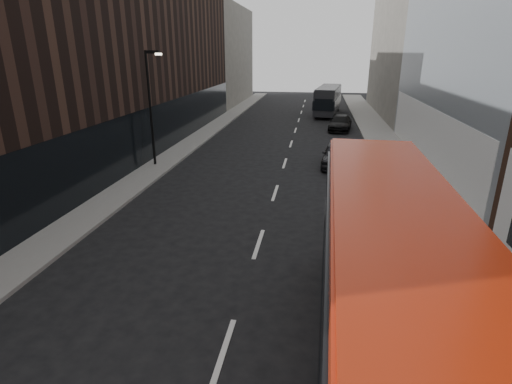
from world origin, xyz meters
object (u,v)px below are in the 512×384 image
at_px(red_bus, 386,287).
at_px(car_a, 337,155).
at_px(car_c, 340,123).
at_px(grey_bus, 328,100).
at_px(street_lamp, 151,101).
at_px(car_b, 349,161).

height_order(red_bus, car_a, red_bus).
bearing_deg(red_bus, car_a, 92.05).
relative_size(red_bus, car_c, 2.35).
distance_m(grey_bus, car_a, 22.86).
xyz_separation_m(red_bus, grey_bus, (-0.48, 41.13, -0.76)).
bearing_deg(grey_bus, street_lamp, -108.05).
relative_size(grey_bus, car_a, 2.30).
relative_size(grey_bus, car_b, 2.36).
xyz_separation_m(street_lamp, car_a, (11.58, 1.91, -3.43)).
bearing_deg(car_a, street_lamp, -165.58).
bearing_deg(car_a, car_b, -55.07).
bearing_deg(street_lamp, red_bus, -54.17).
relative_size(red_bus, grey_bus, 1.10).
bearing_deg(car_a, red_bus, -84.16).
bearing_deg(car_c, car_b, -82.77).
xyz_separation_m(street_lamp, car_b, (12.29, 0.67, -3.48)).
distance_m(grey_bus, car_c, 10.16).
bearing_deg(red_bus, car_c, 90.24).
xyz_separation_m(grey_bus, car_a, (0.23, -22.83, -0.97)).
height_order(car_a, car_b, car_a).
distance_m(street_lamp, grey_bus, 27.33).
xyz_separation_m(street_lamp, car_c, (12.39, 14.69, -3.49)).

